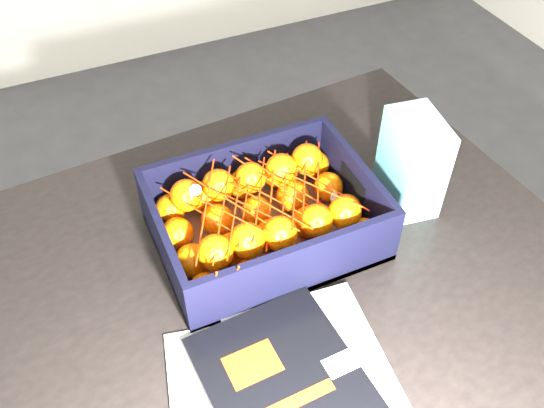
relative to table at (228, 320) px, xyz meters
name	(u,v)px	position (x,y,z in m)	size (l,w,h in m)	color
ground	(321,348)	(0.33, 0.21, -0.65)	(3.50, 3.50, 0.00)	#363639
table	(228,320)	(0.00, 0.00, 0.00)	(1.26, 0.89, 0.75)	black
magazine_stack	(286,392)	(0.01, -0.21, 0.11)	(0.36, 0.32, 0.02)	#BABAB6
produce_crate	(265,223)	(0.10, 0.07, 0.13)	(0.36, 0.27, 0.11)	brown
clementine_heap	(264,216)	(0.10, 0.07, 0.15)	(0.34, 0.25, 0.10)	#ED5D04
mesh_net	(263,201)	(0.10, 0.06, 0.20)	(0.30, 0.24, 0.09)	red
retail_carton	(412,163)	(0.37, 0.05, 0.19)	(0.08, 0.12, 0.18)	silver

